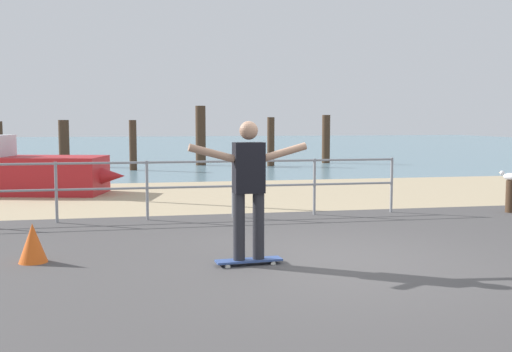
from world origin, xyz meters
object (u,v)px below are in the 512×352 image
at_px(skateboard, 249,261).
at_px(bollard_short, 511,197).
at_px(skateboarder, 249,182).
at_px(sailboat, 16,173).
at_px(seagull, 511,176).
at_px(traffic_cone, 33,244).

relative_size(skateboard, bollard_short, 1.31).
bearing_deg(skateboarder, sailboat, 116.74).
distance_m(skateboarder, seagull, 6.42).
bearing_deg(skateboard, sailboat, 116.74).
bearing_deg(sailboat, bollard_short, -27.02).
relative_size(skateboarder, seagull, 3.57).
bearing_deg(skateboarder, bollard_short, 29.25).
height_order(skateboarder, bollard_short, skateboarder).
bearing_deg(traffic_cone, skateboard, -13.75).
height_order(bollard_short, traffic_cone, bollard_short).
xyz_separation_m(sailboat, traffic_cone, (1.51, -7.43, -0.27)).
relative_size(sailboat, bollard_short, 8.16).
xyz_separation_m(sailboat, skateboard, (4.06, -8.05, -0.45)).
height_order(seagull, traffic_cone, seagull).
bearing_deg(bollard_short, traffic_cone, -162.89).
bearing_deg(bollard_short, sailboat, 152.98).
height_order(skateboard, skateboarder, skateboarder).
relative_size(skateboarder, bollard_short, 2.66).
relative_size(bollard_short, seagull, 1.34).
height_order(skateboard, seagull, seagull).
relative_size(skateboard, seagull, 1.76).
bearing_deg(sailboat, traffic_cone, -78.54).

